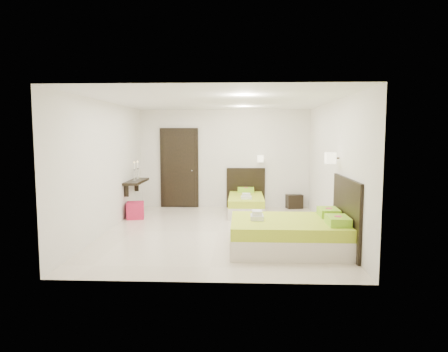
{
  "coord_description": "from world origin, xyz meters",
  "views": [
    {
      "loc": [
        0.46,
        -7.85,
        1.96
      ],
      "look_at": [
        0.1,
        0.3,
        1.1
      ],
      "focal_mm": 32.0,
      "sensor_mm": 36.0,
      "label": 1
    }
  ],
  "objects_px": {
    "nightstand": "(294,201)",
    "ottoman": "(135,210)",
    "bed_single": "(246,203)",
    "bed_double": "(293,232)"
  },
  "relations": [
    {
      "from": "bed_single",
      "to": "nightstand",
      "type": "distance_m",
      "value": 1.47
    },
    {
      "from": "bed_single",
      "to": "ottoman",
      "type": "height_order",
      "value": "bed_single"
    },
    {
      "from": "bed_double",
      "to": "ottoman",
      "type": "xyz_separation_m",
      "value": [
        -3.35,
        2.35,
        -0.1
      ]
    },
    {
      "from": "nightstand",
      "to": "bed_double",
      "type": "bearing_deg",
      "value": -109.27
    },
    {
      "from": "bed_double",
      "to": "bed_single",
      "type": "bearing_deg",
      "value": 103.8
    },
    {
      "from": "nightstand",
      "to": "ottoman",
      "type": "distance_m",
      "value": 4.15
    },
    {
      "from": "bed_double",
      "to": "nightstand",
      "type": "distance_m",
      "value": 3.91
    },
    {
      "from": "bed_single",
      "to": "nightstand",
      "type": "height_order",
      "value": "bed_single"
    },
    {
      "from": "nightstand",
      "to": "bed_single",
      "type": "bearing_deg",
      "value": -161.79
    },
    {
      "from": "bed_single",
      "to": "bed_double",
      "type": "relative_size",
      "value": 0.86
    }
  ]
}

